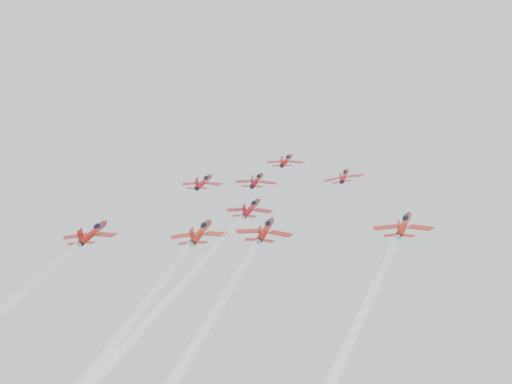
# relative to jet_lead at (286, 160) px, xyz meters

# --- Properties ---
(jet_lead) EXTENTS (9.07, 11.81, 6.79)m
(jet_lead) POSITION_rel_jet_lead_xyz_m (0.00, 0.00, 0.00)
(jet_lead) COLOR maroon
(jet_row2_left) EXTENTS (9.24, 12.04, 6.92)m
(jet_row2_left) POSITION_rel_jet_lead_xyz_m (-15.63, -14.19, -7.33)
(jet_row2_left) COLOR maroon
(jet_row2_center) EXTENTS (9.05, 11.79, 6.77)m
(jet_row2_center) POSITION_rel_jet_lead_xyz_m (-3.48, -15.01, -7.76)
(jet_row2_center) COLOR maroon
(jet_row2_right) EXTENTS (8.42, 10.97, 6.30)m
(jet_row2_right) POSITION_rel_jet_lead_xyz_m (15.13, -15.09, -7.80)
(jet_row2_right) COLOR #A50F1A
(jet_center) EXTENTS (8.87, 85.95, 45.16)m
(jet_center) POSITION_rel_jet_lead_xyz_m (-0.33, -70.98, -36.74)
(jet_center) COLOR maroon
(jet_rear_right) EXTENTS (9.69, 93.91, 49.34)m
(jet_rear_right) POSITION_rel_jet_lead_xyz_m (4.99, -85.87, -44.43)
(jet_rear_right) COLOR maroon
(jet_rear_farright) EXTENTS (9.70, 93.96, 49.37)m
(jet_rear_farright) POSITION_rel_jet_lead_xyz_m (27.57, -85.74, -44.36)
(jet_rear_farright) COLOR #9E1E0F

